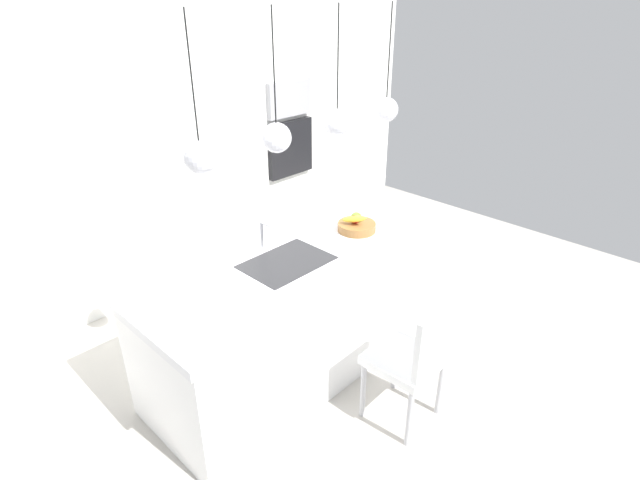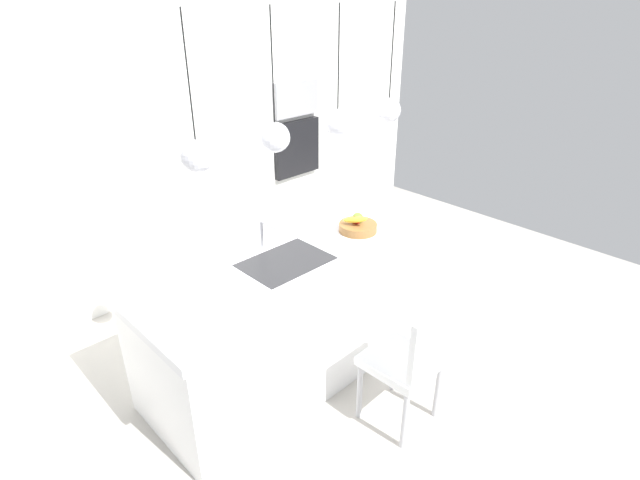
{
  "view_description": "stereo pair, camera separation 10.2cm",
  "coord_description": "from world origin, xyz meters",
  "px_view_note": "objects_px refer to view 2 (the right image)",
  "views": [
    {
      "loc": [
        -2.1,
        -2.12,
        2.47
      ],
      "look_at": [
        0.1,
        0.0,
        0.94
      ],
      "focal_mm": 28.11,
      "sensor_mm": 36.0,
      "label": 1
    },
    {
      "loc": [
        -2.02,
        -2.19,
        2.47
      ],
      "look_at": [
        0.1,
        0.0,
        0.94
      ],
      "focal_mm": 28.11,
      "sensor_mm": 36.0,
      "label": 2
    }
  ],
  "objects_px": {
    "fruit_bowl": "(358,226)",
    "microwave": "(295,98)",
    "oven": "(296,148)",
    "chair_near": "(411,358)"
  },
  "relations": [
    {
      "from": "fruit_bowl",
      "to": "microwave",
      "type": "height_order",
      "value": "microwave"
    },
    {
      "from": "oven",
      "to": "chair_near",
      "type": "relative_size",
      "value": 0.63
    },
    {
      "from": "fruit_bowl",
      "to": "microwave",
      "type": "distance_m",
      "value": 1.89
    },
    {
      "from": "microwave",
      "to": "oven",
      "type": "bearing_deg",
      "value": 0.0
    },
    {
      "from": "fruit_bowl",
      "to": "chair_near",
      "type": "relative_size",
      "value": 0.31
    },
    {
      "from": "chair_near",
      "to": "oven",
      "type": "bearing_deg",
      "value": 62.2
    },
    {
      "from": "microwave",
      "to": "oven",
      "type": "height_order",
      "value": "microwave"
    },
    {
      "from": "oven",
      "to": "fruit_bowl",
      "type": "bearing_deg",
      "value": -117.35
    },
    {
      "from": "fruit_bowl",
      "to": "chair_near",
      "type": "distance_m",
      "value": 1.08
    },
    {
      "from": "fruit_bowl",
      "to": "microwave",
      "type": "relative_size",
      "value": 0.51
    }
  ]
}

